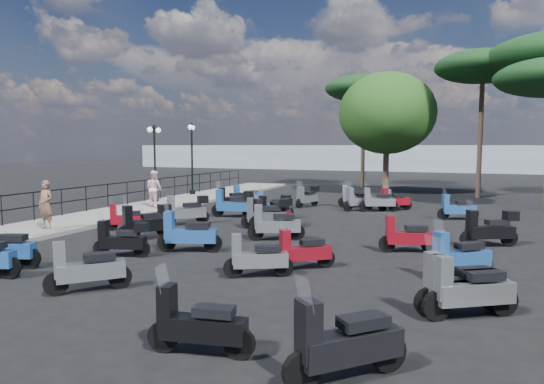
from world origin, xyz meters
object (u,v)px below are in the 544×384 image
at_px(scooter_6, 86,269).
at_px(scooter_27, 490,229).
at_px(scooter_28, 457,208).
at_px(pine_2, 364,89).
at_px(woman, 46,205).
at_px(scooter_29, 394,200).
at_px(lamp_post_1, 155,158).
at_px(scooter_3, 233,204).
at_px(scooter_19, 303,252).
at_px(broadleaf_tree, 387,113).
at_px(scooter_24, 344,344).
at_px(scooter_11, 307,197).
at_px(scooter_26, 459,257).
at_px(scooter_17, 355,198).
at_px(scooter_13, 188,234).
at_px(pine_0, 483,67).
at_px(scooter_4, 231,200).
at_px(scooter_18, 198,325).
at_px(scooter_1, 146,223).
at_px(scooter_5, 246,197).
at_px(scooter_32, 378,201).
at_px(scooter_20, 407,236).
at_px(scooter_9, 270,214).
at_px(scooter_22, 358,200).
at_px(scooter_30, 469,290).
at_px(scooter_21, 275,225).
at_px(scooter_2, 126,219).
at_px(scooter_14, 266,214).
at_px(scooter_8, 187,211).
at_px(scooter_25, 460,287).
at_px(scooter_23, 394,200).
at_px(scooter_16, 274,208).
at_px(pedestrian_far, 154,189).
at_px(scooter_12, 257,258).
at_px(lamp_post_2, 192,154).
at_px(scooter_10, 272,207).
at_px(scooter_0, 1,248).
at_px(scooter_7, 122,240).

xyz_separation_m(scooter_6, scooter_27, (7.88, 7.97, 0.05)).
distance_m(scooter_28, pine_2, 16.79).
xyz_separation_m(woman, scooter_29, (10.21, 10.50, -0.53)).
bearing_deg(lamp_post_1, scooter_3, -31.47).
xyz_separation_m(woman, scooter_6, (6.11, -4.71, -0.51)).
height_order(scooter_19, broadleaf_tree, broadleaf_tree).
bearing_deg(scooter_6, scooter_27, -92.00).
distance_m(woman, scooter_6, 7.73).
bearing_deg(scooter_24, scooter_3, -13.71).
bearing_deg(scooter_11, scooter_26, 144.52).
bearing_deg(scooter_17, scooter_13, 146.93).
distance_m(scooter_6, pine_0, 24.91).
bearing_deg(pine_2, scooter_4, -102.27).
distance_m(woman, scooter_27, 14.37).
relative_size(scooter_4, scooter_18, 0.88).
bearing_deg(scooter_1, scooter_5, -53.24).
bearing_deg(scooter_32, scooter_20, 173.14).
height_order(scooter_1, scooter_9, scooter_1).
bearing_deg(scooter_19, scooter_22, -33.88).
relative_size(scooter_1, scooter_11, 1.01).
xyz_separation_m(woman, scooter_30, (13.39, -3.43, -0.49)).
relative_size(scooter_21, scooter_26, 1.20).
relative_size(scooter_2, pine_0, 0.16).
distance_m(lamp_post_1, woman, 8.56).
relative_size(scooter_3, pine_2, 0.23).
relative_size(scooter_1, scooter_14, 0.93).
bearing_deg(woman, scooter_8, 48.68).
bearing_deg(scooter_32, scooter_25, 173.81).
relative_size(lamp_post_1, scooter_23, 3.19).
bearing_deg(scooter_1, scooter_22, -83.99).
distance_m(woman, scooter_13, 6.10).
distance_m(scooter_5, scooter_29, 7.03).
bearing_deg(scooter_4, scooter_16, -177.40).
bearing_deg(scooter_32, pedestrian_far, 86.57).
bearing_deg(scooter_12, scooter_8, 15.38).
height_order(scooter_13, scooter_27, scooter_13).
distance_m(lamp_post_2, scooter_28, 15.19).
bearing_deg(scooter_13, scooter_3, -3.59).
distance_m(scooter_10, scooter_16, 0.57).
height_order(scooter_22, scooter_32, scooter_32).
distance_m(scooter_3, scooter_17, 6.49).
bearing_deg(scooter_16, pine_2, -52.96).
relative_size(scooter_20, scooter_24, 1.11).
bearing_deg(woman, scooter_26, 1.53).
relative_size(scooter_25, broadleaf_tree, 0.21).
xyz_separation_m(scooter_17, scooter_19, (1.35, -12.13, -0.04)).
height_order(scooter_1, scooter_21, scooter_21).
distance_m(scooter_0, scooter_7, 2.86).
distance_m(scooter_18, scooter_20, 8.30).
bearing_deg(lamp_post_1, scooter_11, 6.41).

